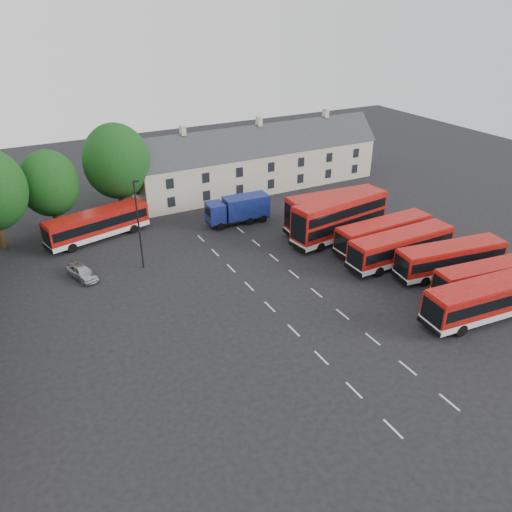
% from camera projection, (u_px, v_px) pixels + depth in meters
% --- Properties ---
extents(ground, '(140.00, 140.00, 0.00)m').
position_uv_depth(ground, '(281.00, 318.00, 42.79)').
color(ground, black).
rests_on(ground, ground).
extents(lane_markings, '(5.15, 33.80, 0.01)m').
position_uv_depth(lane_markings, '(294.00, 300.00, 45.39)').
color(lane_markings, beige).
rests_on(lane_markings, ground).
extents(terrace_houses, '(35.70, 7.13, 10.06)m').
position_uv_depth(terrace_houses, '(259.00, 161.00, 70.31)').
color(terrace_houses, beige).
rests_on(terrace_houses, ground).
extents(bus_row_a, '(12.43, 3.92, 3.46)m').
position_uv_depth(bus_row_a, '(490.00, 297.00, 41.95)').
color(bus_row_a, silver).
rests_on(bus_row_a, ground).
extents(bus_row_b, '(10.26, 3.59, 2.84)m').
position_uv_depth(bus_row_b, '(485.00, 276.00, 45.80)').
color(bus_row_b, silver).
rests_on(bus_row_b, ground).
extents(bus_row_c, '(11.55, 4.19, 3.19)m').
position_uv_depth(bus_row_c, '(450.00, 257.00, 48.71)').
color(bus_row_c, silver).
rests_on(bus_row_c, ground).
extents(bus_row_d, '(11.87, 2.80, 3.35)m').
position_uv_depth(bus_row_d, '(401.00, 245.00, 50.78)').
color(bus_row_d, silver).
rests_on(bus_row_d, ground).
extents(bus_row_e, '(11.53, 2.94, 3.24)m').
position_uv_depth(bus_row_e, '(383.00, 232.00, 53.75)').
color(bus_row_e, silver).
rests_on(bus_row_e, ground).
extents(bus_dd_south, '(12.25, 4.24, 4.92)m').
position_uv_depth(bus_dd_south, '(340.00, 216.00, 55.50)').
color(bus_dd_south, silver).
rests_on(bus_dd_south, ground).
extents(bus_dd_north, '(11.50, 3.41, 4.65)m').
position_uv_depth(bus_dd_north, '(333.00, 210.00, 57.55)').
color(bus_dd_north, silver).
rests_on(bus_dd_north, ground).
extents(bus_north, '(11.91, 5.37, 3.28)m').
position_uv_depth(bus_north, '(97.00, 223.00, 55.89)').
color(bus_north, silver).
rests_on(bus_north, ground).
extents(box_truck, '(7.71, 2.83, 3.32)m').
position_uv_depth(box_truck, '(239.00, 209.00, 59.90)').
color(box_truck, black).
rests_on(box_truck, ground).
extents(silver_car, '(2.72, 4.30, 1.36)m').
position_uv_depth(silver_car, '(82.00, 272.00, 48.53)').
color(silver_car, '#B2B5BA').
rests_on(silver_car, ground).
extents(lamppost, '(0.64, 0.41, 9.30)m').
position_uv_depth(lamppost, '(139.00, 223.00, 48.47)').
color(lamppost, black).
rests_on(lamppost, ground).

